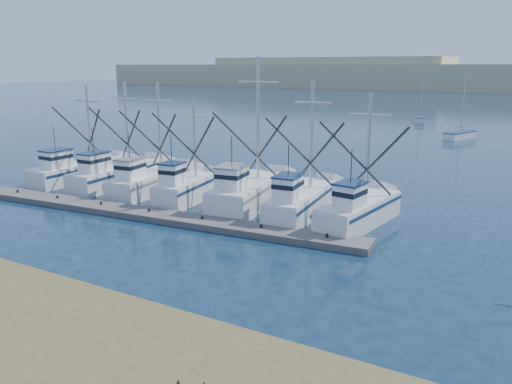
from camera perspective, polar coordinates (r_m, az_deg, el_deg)
ground at (r=23.03m, az=-5.89°, el=-10.52°), size 500.00×500.00×0.00m
floating_dock at (r=33.29m, az=-12.10°, el=-2.51°), size 29.08×4.09×0.39m
dune_ridge at (r=227.43m, az=26.50°, el=11.66°), size 360.00×60.00×10.00m
trawler_fleet at (r=37.15m, az=-7.47°, el=0.69°), size 28.35×9.09×10.23m
sailboat_near at (r=72.82m, az=22.27°, el=6.02°), size 3.59×5.88×8.10m
sailboat_far at (r=92.29m, az=18.20°, el=7.90°), size 2.76×5.89×8.10m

